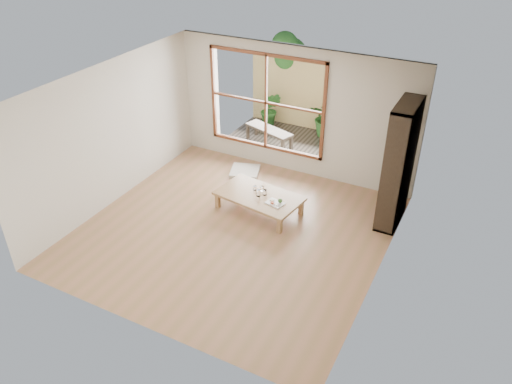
# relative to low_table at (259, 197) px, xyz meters

# --- Properties ---
(ground) EXTENTS (5.00, 5.00, 0.00)m
(ground) POSITION_rel_low_table_xyz_m (-0.09, -0.75, -0.29)
(ground) COLOR #AC7856
(ground) RESTS_ON ground
(low_table) EXTENTS (1.64, 1.08, 0.33)m
(low_table) POSITION_rel_low_table_xyz_m (0.00, 0.00, 0.00)
(low_table) COLOR tan
(low_table) RESTS_ON ground
(floor_cushion) EXTENTS (0.72, 0.72, 0.08)m
(floor_cushion) POSITION_rel_low_table_xyz_m (-0.89, 1.11, -0.25)
(floor_cushion) COLOR silver
(floor_cushion) RESTS_ON ground
(bookshelf) EXTENTS (0.35, 0.99, 2.20)m
(bookshelf) POSITION_rel_low_table_xyz_m (2.21, 0.83, 0.81)
(bookshelf) COLOR #2F241A
(bookshelf) RESTS_ON ground
(glass_tall) EXTENTS (0.07, 0.07, 0.13)m
(glass_tall) POSITION_rel_low_table_xyz_m (0.00, -0.04, 0.11)
(glass_tall) COLOR silver
(glass_tall) RESTS_ON low_table
(glass_mid) EXTENTS (0.07, 0.07, 0.10)m
(glass_mid) POSITION_rel_low_table_xyz_m (0.09, 0.05, 0.09)
(glass_mid) COLOR silver
(glass_mid) RESTS_ON low_table
(glass_short) EXTENTS (0.07, 0.07, 0.09)m
(glass_short) POSITION_rel_low_table_xyz_m (-0.02, 0.16, 0.09)
(glass_short) COLOR silver
(glass_short) RESTS_ON low_table
(glass_small) EXTENTS (0.06, 0.06, 0.08)m
(glass_small) POSITION_rel_low_table_xyz_m (-0.15, 0.12, 0.08)
(glass_small) COLOR silver
(glass_small) RESTS_ON low_table
(food_tray) EXTENTS (0.35, 0.28, 0.10)m
(food_tray) POSITION_rel_low_table_xyz_m (0.40, -0.12, 0.06)
(food_tray) COLOR white
(food_tray) RESTS_ON low_table
(deck) EXTENTS (2.80, 2.00, 0.05)m
(deck) POSITION_rel_low_table_xyz_m (-0.69, 2.81, -0.29)
(deck) COLOR #3C342B
(deck) RESTS_ON ground
(garden_bench) EXTENTS (1.25, 0.72, 0.38)m
(garden_bench) POSITION_rel_low_table_xyz_m (-1.03, 2.53, 0.05)
(garden_bench) COLOR #2F241A
(garden_bench) RESTS_ON deck
(bamboo_fence) EXTENTS (2.80, 0.06, 1.80)m
(bamboo_fence) POSITION_rel_low_table_xyz_m (-0.69, 3.81, 0.61)
(bamboo_fence) COLOR tan
(bamboo_fence) RESTS_ON ground
(shrub_right) EXTENTS (1.01, 0.92, 0.96)m
(shrub_right) POSITION_rel_low_table_xyz_m (0.01, 3.57, 0.21)
(shrub_right) COLOR #2A5D22
(shrub_right) RESTS_ON deck
(shrub_left) EXTENTS (0.57, 0.50, 0.89)m
(shrub_left) POSITION_rel_low_table_xyz_m (-1.43, 3.42, 0.18)
(shrub_left) COLOR #2A5D22
(shrub_left) RESTS_ON deck
(garden_tree) EXTENTS (1.04, 0.85, 2.22)m
(garden_tree) POSITION_rel_low_table_xyz_m (-1.37, 4.11, 1.33)
(garden_tree) COLOR #4C3D2D
(garden_tree) RESTS_ON ground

